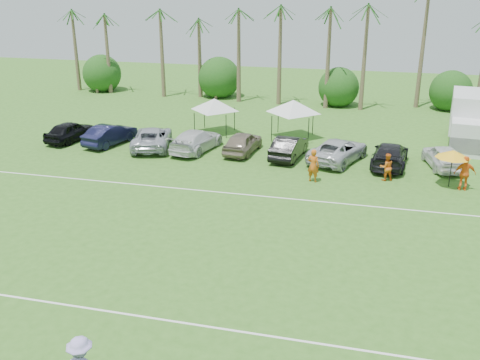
# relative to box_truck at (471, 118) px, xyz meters

# --- Properties ---
(ground) EXTENTS (120.00, 120.00, 0.00)m
(ground) POSITION_rel_box_truck_xyz_m (-16.06, -27.34, -1.91)
(ground) COLOR #35671F
(ground) RESTS_ON ground
(field_lines) EXTENTS (80.00, 12.10, 0.01)m
(field_lines) POSITION_rel_box_truck_xyz_m (-16.06, -19.34, -1.91)
(field_lines) COLOR white
(field_lines) RESTS_ON ground
(palm_tree_0) EXTENTS (2.40, 2.40, 8.90)m
(palm_tree_0) POSITION_rel_box_truck_xyz_m (-38.06, 10.66, 5.57)
(palm_tree_0) COLOR brown
(palm_tree_0) RESTS_ON ground
(palm_tree_1) EXTENTS (2.40, 2.40, 9.90)m
(palm_tree_1) POSITION_rel_box_truck_xyz_m (-33.06, 10.66, 6.44)
(palm_tree_1) COLOR brown
(palm_tree_1) RESTS_ON ground
(palm_tree_2) EXTENTS (2.40, 2.40, 10.90)m
(palm_tree_2) POSITION_rel_box_truck_xyz_m (-28.06, 10.66, 7.30)
(palm_tree_2) COLOR brown
(palm_tree_2) RESTS_ON ground
(palm_tree_4) EXTENTS (2.40, 2.40, 8.90)m
(palm_tree_4) POSITION_rel_box_truck_xyz_m (-20.06, 10.66, 5.57)
(palm_tree_4) COLOR brown
(palm_tree_4) RESTS_ON ground
(palm_tree_5) EXTENTS (2.40, 2.40, 9.90)m
(palm_tree_5) POSITION_rel_box_truck_xyz_m (-16.06, 10.66, 6.44)
(palm_tree_5) COLOR brown
(palm_tree_5) RESTS_ON ground
(palm_tree_6) EXTENTS (2.40, 2.40, 10.90)m
(palm_tree_6) POSITION_rel_box_truck_xyz_m (-12.06, 10.66, 7.30)
(palm_tree_6) COLOR brown
(palm_tree_6) RESTS_ON ground
(palm_tree_8) EXTENTS (2.40, 2.40, 8.90)m
(palm_tree_8) POSITION_rel_box_truck_xyz_m (-3.06, 10.66, 5.57)
(palm_tree_8) COLOR brown
(palm_tree_8) RESTS_ON ground
(bush_tree_0) EXTENTS (4.00, 4.00, 4.00)m
(bush_tree_0) POSITION_rel_box_truck_xyz_m (-35.06, 11.66, -0.12)
(bush_tree_0) COLOR brown
(bush_tree_0) RESTS_ON ground
(bush_tree_1) EXTENTS (4.00, 4.00, 4.00)m
(bush_tree_1) POSITION_rel_box_truck_xyz_m (-22.06, 11.66, -0.12)
(bush_tree_1) COLOR brown
(bush_tree_1) RESTS_ON ground
(bush_tree_2) EXTENTS (4.00, 4.00, 4.00)m
(bush_tree_2) POSITION_rel_box_truck_xyz_m (-10.06, 11.66, -0.12)
(bush_tree_2) COLOR brown
(bush_tree_2) RESTS_ON ground
(bush_tree_3) EXTENTS (4.00, 4.00, 4.00)m
(bush_tree_3) POSITION_rel_box_truck_xyz_m (-0.06, 11.66, -0.12)
(bush_tree_3) COLOR brown
(bush_tree_3) RESTS_ON ground
(sideline_player_a) EXTENTS (0.83, 0.66, 1.98)m
(sideline_player_a) POSITION_rel_box_truck_xyz_m (-9.93, -10.36, -0.92)
(sideline_player_a) COLOR #CA5A16
(sideline_player_a) RESTS_ON ground
(sideline_player_b) EXTENTS (0.96, 0.85, 1.66)m
(sideline_player_b) POSITION_rel_box_truck_xyz_m (-5.77, -9.12, -1.09)
(sideline_player_b) COLOR orange
(sideline_player_b) RESTS_ON ground
(sideline_player_c) EXTENTS (1.19, 0.55, 1.99)m
(sideline_player_c) POSITION_rel_box_truck_xyz_m (-1.55, -9.69, -0.92)
(sideline_player_c) COLOR orange
(sideline_player_c) RESTS_ON ground
(box_truck) EXTENTS (3.44, 7.21, 3.58)m
(box_truck) POSITION_rel_box_truck_xyz_m (0.00, 0.00, 0.00)
(box_truck) COLOR silver
(box_truck) RESTS_ON ground
(canopy_tent_left) EXTENTS (3.86, 3.86, 3.13)m
(canopy_tent_left) POSITION_rel_box_truck_xyz_m (-18.56, -1.42, 0.77)
(canopy_tent_left) COLOR black
(canopy_tent_left) RESTS_ON ground
(canopy_tent_right) EXTENTS (4.16, 4.16, 3.37)m
(canopy_tent_right) POSITION_rel_box_truck_xyz_m (-12.51, -1.41, 0.97)
(canopy_tent_right) COLOR black
(canopy_tent_right) RESTS_ON ground
(market_umbrella) EXTENTS (1.96, 1.96, 2.18)m
(market_umbrella) POSITION_rel_box_truck_xyz_m (-2.25, -9.31, 0.04)
(market_umbrella) COLOR black
(market_umbrella) RESTS_ON ground
(parked_car_0) EXTENTS (2.51, 4.58, 1.48)m
(parked_car_0) POSITION_rel_box_truck_xyz_m (-28.21, -6.12, -1.17)
(parked_car_0) COLOR black
(parked_car_0) RESTS_ON ground
(parked_car_1) EXTENTS (2.58, 4.72, 1.48)m
(parked_car_1) POSITION_rel_box_truck_xyz_m (-24.97, -6.25, -1.17)
(parked_car_1) COLOR black
(parked_car_1) RESTS_ON ground
(parked_car_2) EXTENTS (3.79, 5.78, 1.48)m
(parked_car_2) POSITION_rel_box_truck_xyz_m (-21.73, -6.30, -1.17)
(parked_car_2) COLOR #A6A9B4
(parked_car_2) RESTS_ON ground
(parked_car_3) EXTENTS (2.96, 5.38, 1.48)m
(parked_car_3) POSITION_rel_box_truck_xyz_m (-18.49, -6.18, -1.17)
(parked_car_3) COLOR silver
(parked_car_3) RESTS_ON ground
(parked_car_4) EXTENTS (2.16, 4.48, 1.48)m
(parked_car_4) POSITION_rel_box_truck_xyz_m (-15.25, -5.89, -1.17)
(parked_car_4) COLOR gray
(parked_car_4) RESTS_ON ground
(parked_car_5) EXTENTS (2.11, 4.64, 1.48)m
(parked_car_5) POSITION_rel_box_truck_xyz_m (-12.01, -6.21, -1.17)
(parked_car_5) COLOR black
(parked_car_5) RESTS_ON ground
(parked_car_6) EXTENTS (4.13, 5.83, 1.48)m
(parked_car_6) POSITION_rel_box_truck_xyz_m (-8.77, -6.15, -1.17)
(parked_car_6) COLOR silver
(parked_car_6) RESTS_ON ground
(parked_car_7) EXTENTS (2.59, 5.28, 1.48)m
(parked_car_7) POSITION_rel_box_truck_xyz_m (-5.53, -6.31, -1.17)
(parked_car_7) COLOR black
(parked_car_7) RESTS_ON ground
(parked_car_8) EXTENTS (2.56, 4.59, 1.48)m
(parked_car_8) POSITION_rel_box_truck_xyz_m (-2.29, -5.93, -1.17)
(parked_car_8) COLOR white
(parked_car_8) RESTS_ON ground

